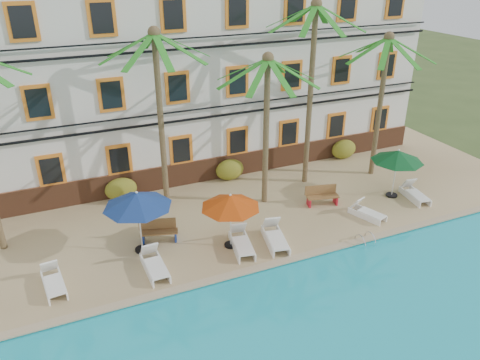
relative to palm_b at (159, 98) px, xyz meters
name	(u,v)px	position (x,y,z in m)	size (l,w,h in m)	color
ground	(272,255)	(2.84, -5.07, -5.43)	(100.00, 100.00, 0.00)	#384C23
pool_deck	(225,198)	(2.84, -0.07, -5.30)	(30.00, 12.00, 0.25)	tan
pool_coping	(282,261)	(2.84, -5.97, -5.15)	(30.00, 0.35, 0.06)	tan
hotel_building	(188,69)	(2.84, 4.91, -0.06)	(25.40, 6.44, 10.22)	silver
palm_b	(159,98)	(0.00, 0.00, 0.00)	(4.51, 4.51, 8.05)	brown
palm_c	(267,108)	(4.36, -1.30, -0.64)	(4.51, 4.51, 6.95)	brown
palm_d	(312,72)	(7.21, -0.21, 0.46)	(4.51, 4.51, 8.85)	brown
palm_e	(383,85)	(10.97, -0.77, -0.43)	(4.51, 4.51, 7.30)	brown
shrub_left	(121,189)	(-1.79, 1.53, -4.63)	(1.50, 0.90, 1.10)	#2E5418
shrub_mid	(230,170)	(3.76, 1.53, -4.63)	(1.50, 0.90, 1.10)	#2E5418
shrub_right	(344,149)	(10.77, 1.53, -4.63)	(1.50, 0.90, 1.10)	#2E5418
umbrella_blue	(137,200)	(-1.86, -3.07, -2.93)	(2.63, 2.63, 2.63)	black
umbrella_red	(230,202)	(1.47, -4.16, -3.18)	(2.35, 2.35, 2.35)	black
umbrella_green	(398,156)	(10.25, -3.29, -3.10)	(2.43, 2.43, 2.44)	black
lounger_a	(53,281)	(-5.22, -4.11, -4.90)	(0.82, 1.86, 0.85)	white
lounger_b	(154,264)	(-1.74, -4.56, -4.89)	(0.72, 1.93, 0.90)	white
lounger_c	(242,242)	(1.78, -4.52, -4.88)	(1.02, 2.02, 0.91)	white
lounger_d	(275,237)	(3.17, -4.71, -4.87)	(1.12, 2.11, 0.95)	white
lounger_e	(367,212)	(7.87, -4.45, -4.93)	(1.11, 1.76, 0.78)	white
lounger_f	(415,193)	(11.04, -3.93, -4.91)	(0.91, 1.87, 0.84)	white
bench_left	(159,230)	(-1.04, -2.61, -4.71)	(1.57, 0.87, 0.93)	olive
bench_right	(322,195)	(6.69, -2.63, -4.71)	(1.57, 0.80, 0.93)	olive
pool_ladder	(365,242)	(6.60, -6.07, -5.18)	(0.54, 0.74, 0.74)	silver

